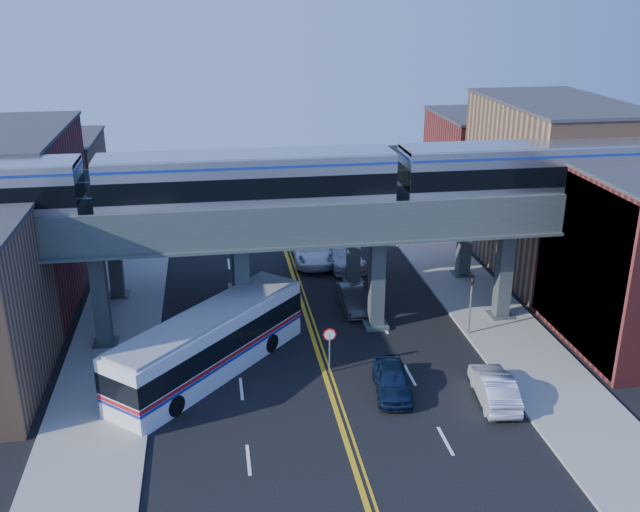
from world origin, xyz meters
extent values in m
plane|color=black|center=(0.00, 0.00, 0.00)|extent=(120.00, 120.00, 0.00)
cube|color=gray|center=(-11.50, 10.00, 0.08)|extent=(5.00, 70.00, 0.16)
cube|color=gray|center=(11.50, 10.00, 0.08)|extent=(5.00, 70.00, 0.16)
cube|color=maroon|center=(-18.50, 16.00, 5.50)|extent=(8.00, 14.00, 11.00)
cube|color=#845F44|center=(-18.50, 29.00, 4.00)|extent=(8.00, 10.00, 8.00)
cube|color=#845F44|center=(18.50, 16.00, 6.00)|extent=(8.00, 14.00, 12.00)
cube|color=maroon|center=(18.50, 29.00, 4.50)|extent=(8.00, 10.00, 9.00)
cube|color=teal|center=(14.55, 4.00, 4.75)|extent=(0.10, 9.50, 9.50)
cube|color=#3A4442|center=(-12.00, 8.00, 3.00)|extent=(0.85, 0.85, 6.00)
cube|color=#3A4442|center=(-4.00, 8.00, 3.00)|extent=(0.85, 0.85, 6.00)
cube|color=#3A4442|center=(4.00, 8.00, 3.00)|extent=(0.85, 0.85, 6.00)
cube|color=#3A4442|center=(12.00, 8.00, 3.00)|extent=(0.85, 0.85, 6.00)
cube|color=#424C46|center=(0.00, 8.00, 6.70)|extent=(52.00, 3.60, 1.40)
cube|color=#3A4442|center=(-12.00, 15.00, 3.00)|extent=(0.85, 0.85, 6.00)
cube|color=#3A4442|center=(-4.00, 15.00, 3.00)|extent=(0.85, 0.85, 6.00)
cube|color=#3A4442|center=(4.00, 15.00, 3.00)|extent=(0.85, 0.85, 6.00)
cube|color=#3A4442|center=(12.00, 15.00, 3.00)|extent=(0.85, 0.85, 6.00)
cube|color=#424C46|center=(0.00, 15.00, 6.70)|extent=(52.00, 3.60, 1.40)
cube|color=black|center=(-15.28, 8.00, 7.53)|extent=(2.34, 2.34, 0.27)
cube|color=black|center=(-8.66, 8.00, 7.53)|extent=(2.34, 2.34, 0.27)
cube|color=black|center=(1.68, 8.00, 7.53)|extent=(2.34, 2.34, 0.27)
cube|color=silver|center=(-3.49, 8.00, 9.37)|extent=(16.16, 3.08, 3.40)
cube|color=black|center=(-3.49, 8.00, 9.52)|extent=(16.18, 3.14, 1.17)
cube|color=black|center=(8.29, 8.00, 7.53)|extent=(2.34, 2.34, 0.27)
cube|color=black|center=(18.63, 8.00, 7.53)|extent=(2.34, 2.34, 0.27)
cube|color=silver|center=(13.46, 8.00, 9.37)|extent=(16.16, 3.08, 3.40)
cube|color=black|center=(13.46, 8.00, 9.52)|extent=(16.18, 3.14, 1.17)
cylinder|color=slate|center=(0.30, 3.00, 1.15)|extent=(0.09, 0.09, 2.30)
cylinder|color=red|center=(0.30, 3.00, 2.25)|extent=(0.76, 0.04, 0.76)
cylinder|color=slate|center=(9.20, 6.00, 1.60)|extent=(0.12, 0.12, 3.20)
imported|color=black|center=(9.20, 6.00, 3.65)|extent=(0.15, 0.18, 0.90)
cube|color=white|center=(-5.98, 4.00, 1.66)|extent=(10.66, 11.43, 3.32)
cube|color=black|center=(-5.98, 4.00, 2.09)|extent=(10.73, 11.50, 1.12)
cube|color=#B21419|center=(-5.98, 4.00, 1.34)|extent=(10.72, 11.49, 0.19)
cylinder|color=black|center=(-8.73, 0.94, 0.54)|extent=(2.86, 2.72, 1.07)
cylinder|color=black|center=(-3.58, 6.68, 0.54)|extent=(2.86, 2.72, 1.07)
imported|color=#0D1A31|center=(3.09, 0.44, 0.74)|extent=(2.27, 4.54, 1.49)
imported|color=#343437|center=(3.16, 10.68, 0.72)|extent=(1.54, 4.36, 1.44)
imported|color=white|center=(1.80, 19.77, 0.87)|extent=(3.05, 6.36, 1.75)
imported|color=silver|center=(3.89, 18.52, 0.86)|extent=(2.92, 6.13, 1.72)
imported|color=silver|center=(7.95, -1.06, 0.76)|extent=(2.16, 4.80, 1.53)
camera|label=1|loc=(-5.43, -30.27, 19.43)|focal=40.00mm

